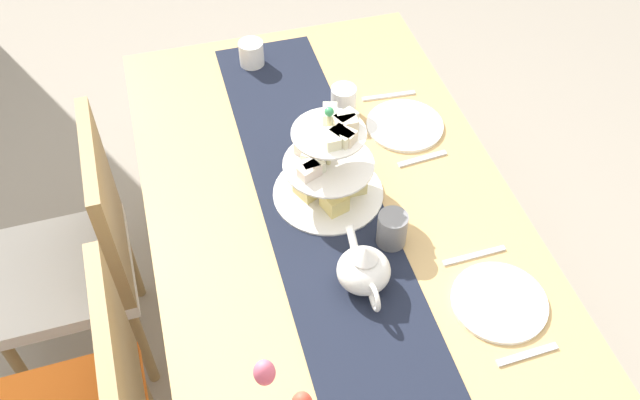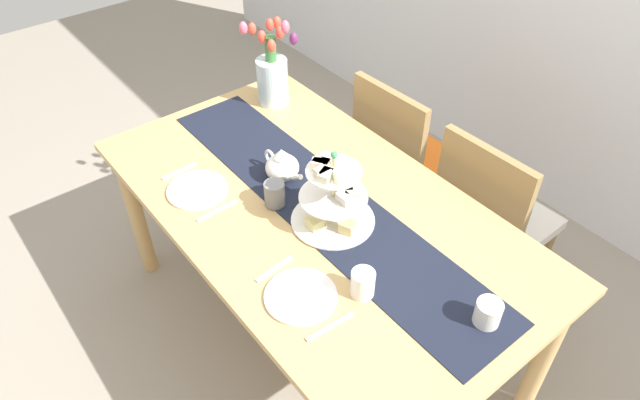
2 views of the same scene
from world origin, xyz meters
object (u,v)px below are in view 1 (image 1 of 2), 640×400
Objects in this scene: teapot at (364,270)px; cream_jug at (251,54)px; knife_right at (389,96)px; dinner_plate_left at (499,302)px; chair_right at (80,254)px; fork_left at (527,355)px; knife_left at (474,256)px; mug_grey at (392,229)px; tiered_cake_stand at (328,167)px; fork_right at (422,159)px; dining_table at (338,245)px; mug_white_text at (343,101)px; dinner_plate_right at (405,125)px.

teapot is 0.93m from cream_jug.
cream_jug is at bearing 53.92° from knife_right.
chair_right is at bearing 57.81° from dinner_plate_left.
knife_left is at bearing 0.00° from fork_left.
mug_grey is at bearing 37.40° from dinner_plate_left.
tiered_cake_stand is 2.03× the size of fork_right.
cream_jug is (0.72, 0.08, 0.14)m from dining_table.
dinner_plate_left is 1.53× the size of fork_right.
knife_right is at bearing -126.08° from cream_jug.
teapot is (-0.20, 0.00, 0.16)m from dining_table.
teapot is at bearing -179.69° from tiered_cake_stand.
chair_right is 9.58× the size of mug_white_text.
mug_white_text is at bearing -12.46° from teapot.
teapot is at bearing 140.93° from fork_right.
tiered_cake_stand is at bearing -172.81° from cream_jug.
cream_jug reaches higher than fork_right.
dinner_plate_right is at bearing -89.24° from chair_right.
teapot is (-0.50, -0.71, 0.31)m from chair_right.
dinner_plate_left is at bearing 0.00° from fork_left.
chair_right is 1.05m from fork_right.
fork_left is at bearing 180.00° from dinner_plate_right.
mug_grey reaches higher than dinner_plate_right.
mug_white_text is (0.61, 0.16, 0.04)m from knife_left.
dining_table is at bearing 118.40° from fork_right.
fork_right is (-0.56, -0.38, -0.04)m from cream_jug.
dining_table is 10.39× the size of knife_left.
dinner_plate_left reaches higher than knife_right.
cream_jug reaches higher than knife_right.
tiered_cake_stand is (-0.19, -0.71, 0.36)m from chair_right.
cream_jug is (0.62, 0.08, -0.07)m from tiered_cake_stand.
fork_left is at bearing -127.70° from chair_right.
fork_left reaches higher than dining_table.
fork_left is 0.79m from dinner_plate_right.
teapot is 1.40× the size of knife_right.
dinner_plate_left is 0.79m from knife_right.
knife_left is at bearing -88.96° from teapot.
fork_left is at bearing 180.00° from dinner_plate_left.
dining_table is 0.74m from cream_jug.
fork_right is (0.16, -0.30, 0.10)m from dining_table.
teapot is at bearing -175.07° from cream_jug.
fork_right is (0.06, -0.30, -0.10)m from tiered_cake_stand.
dining_table is 7.41× the size of teapot.
teapot reaches higher than dining_table.
knife_left is at bearing 180.00° from fork_right.
fork_left is at bearing -169.95° from mug_white_text.
dining_table is 10.39× the size of knife_right.
mug_white_text reaches higher than knife_left.
dinner_plate_left is 2.42× the size of mug_white_text.
mug_grey is (-0.10, -0.11, 0.15)m from dining_table.
chair_right is (0.29, 0.71, -0.16)m from dining_table.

